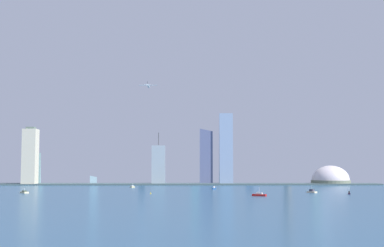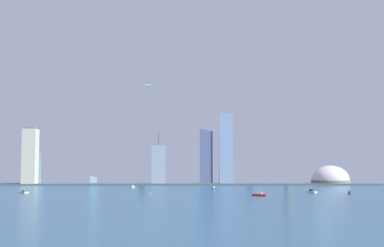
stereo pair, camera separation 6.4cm
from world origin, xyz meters
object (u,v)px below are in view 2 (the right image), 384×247
skyscraper_2 (315,152)px  boat_1 (24,192)px  skyscraper_1 (37,169)px  skyscraper_6 (195,152)px  observation_tower (286,98)px  channel_buoy_0 (151,193)px  skyscraper_4 (223,148)px  skyscraper_12 (226,149)px  stadium_dome (330,180)px  boat_5 (349,193)px  skyscraper_11 (142,146)px  boat_6 (259,195)px  skyscraper_8 (30,157)px  boat_2 (214,188)px  skyscraper_7 (252,172)px  boat_0 (132,187)px  skyscraper_0 (159,165)px  skyscraper_3 (226,147)px  airplane (148,86)px  boat_4 (312,191)px  skyscraper_10 (206,156)px  skyscraper_5 (322,144)px

skyscraper_2 → boat_1: size_ratio=9.08×
skyscraper_1 → skyscraper_6: skyscraper_6 is taller
observation_tower → channel_buoy_0: bearing=-126.9°
skyscraper_1 → skyscraper_2: bearing=1.3°
skyscraper_4 → skyscraper_12: 95.98m
boat_1 → channel_buoy_0: 174.85m
stadium_dome → boat_5: stadium_dome is taller
stadium_dome → skyscraper_11: (-370.44, 38.37, 69.05)m
skyscraper_6 → boat_6: 439.69m
skyscraper_8 → skyscraper_12: bearing=3.8°
boat_2 → skyscraper_6: bearing=-111.4°
skyscraper_8 → boat_2: skyscraper_8 is taller
skyscraper_7 → boat_5: size_ratio=5.21×
observation_tower → stadium_dome: 184.28m
boat_0 → skyscraper_12: bearing=111.9°
skyscraper_0 → skyscraper_3: (135.08, 46.02, 35.73)m
skyscraper_0 → channel_buoy_0: 315.22m
stadium_dome → boat_1: size_ratio=4.74×
airplane → skyscraper_8: bearing=89.2°
boat_5 → skyscraper_7: bearing=-154.6°
boat_5 → channel_buoy_0: bearing=-77.7°
boat_6 → airplane: airplane is taller
skyscraper_8 → boat_5: (508.01, -297.24, -52.04)m
observation_tower → boat_2: 315.54m
boat_6 → boat_5: bearing=-136.3°
skyscraper_2 → boat_4: skyscraper_2 is taller
boat_0 → airplane: 207.15m
skyscraper_0 → skyscraper_10: (93.16, 11.86, 18.37)m
boat_5 → skyscraper_2: bearing=-172.6°
boat_2 → boat_5: size_ratio=0.72×
skyscraper_1 → skyscraper_12: 374.92m
boat_1 → boat_2: boat_1 is taller
skyscraper_8 → skyscraper_12: (372.43, 24.83, 15.53)m
skyscraper_11 → boat_5: skyscraper_11 is taller
skyscraper_0 → boat_4: size_ratio=6.56×
skyscraper_0 → boat_5: bearing=-50.6°
boat_1 → skyscraper_3: bearing=98.6°
observation_tower → boat_1: size_ratio=23.31×
boat_4 → skyscraper_6: bearing=-10.2°
skyscraper_0 → skyscraper_4: 165.68m
skyscraper_5 → skyscraper_10: skyscraper_5 is taller
boat_2 → boat_4: (129.52, -100.61, 0.11)m
channel_buoy_0 → stadium_dome: bearing=43.3°
skyscraper_0 → skyscraper_5: skyscraper_5 is taller
skyscraper_11 → boat_0: (-2.76, -166.86, -75.41)m
boat_0 → boat_6: 292.22m
stadium_dome → skyscraper_5: 108.05m
skyscraper_12 → boat_0: bearing=-143.1°
skyscraper_3 → skyscraper_11: 169.94m
skyscraper_1 → airplane: size_ratio=1.78×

